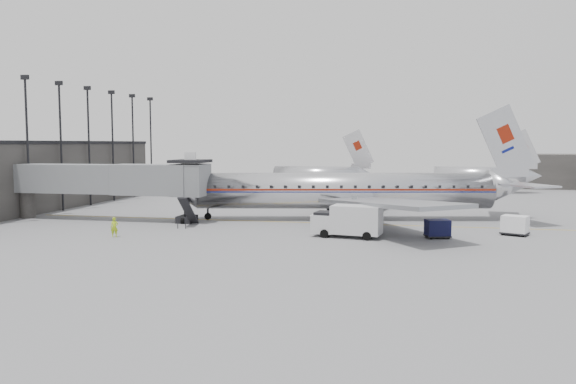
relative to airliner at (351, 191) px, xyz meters
name	(u,v)px	position (x,y,z in m)	size (l,w,h in m)	color
ground	(268,231)	(-6.75, -9.11, -3.04)	(160.00, 160.00, 0.00)	slate
terminal	(14,176)	(-40.75, 0.89, 0.96)	(12.00, 46.00, 8.00)	#353230
apron_line	(311,223)	(-3.75, -3.11, -3.04)	(0.15, 60.00, 0.01)	gold
jet_bridge	(119,180)	(-23.41, -5.45, 1.14)	(21.00, 6.20, 7.10)	#595B5E
floodlight_masts	(75,140)	(-34.25, 3.89, 5.32)	(0.90, 42.25, 15.25)	black
distant_aircraft_near	(318,175)	(-8.54, 32.89, -0.31)	(16.39, 3.20, 10.26)	silver
distant_aircraft_mid	(480,176)	(17.46, 36.89, -0.31)	(16.39, 3.20, 10.26)	silver
airliner	(351,191)	(0.00, 0.00, 0.00)	(37.85, 34.73, 12.10)	silver
service_van	(348,220)	(0.80, -11.10, -1.60)	(6.11, 3.11, 2.75)	#BCBCBE
baggage_cart_navy	(437,228)	(8.28, -9.98, -2.21)	(2.35, 2.03, 1.57)	black
baggage_cart_white	(515,225)	(14.98, -7.11, -2.13)	(2.68, 2.42, 1.72)	white
ramp_worker	(114,227)	(-18.75, -15.11, -2.19)	(0.62, 0.41, 1.70)	#A3C717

